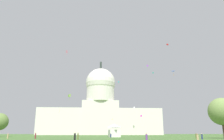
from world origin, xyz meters
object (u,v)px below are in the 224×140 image
Objects in this scene: kite_turquoise_high at (153,73)px; kite_lime_mid at (69,96)px; person_navy_near_tent at (111,135)px; capitol_building at (100,110)px; kite_violet_mid at (148,66)px; kite_pink_high at (67,52)px; tree_west_near at (0,122)px; person_tan_deep_crowd at (198,138)px; person_olive_edge_west at (196,136)px; kite_red_high at (167,45)px; person_purple_front_center at (147,137)px; kite_cyan_mid at (119,82)px; kite_white_mid at (134,108)px; person_olive_mid_right at (78,136)px; person_maroon_back_center at (35,136)px; person_olive_back_left at (146,135)px; kite_gold_low at (60,110)px; person_tan_aisle_center at (8,136)px; kite_blue_mid at (173,72)px; event_tent at (114,130)px; person_navy_back_right at (202,137)px; person_black_near_tree_west at (75,137)px; kite_magenta_low at (141,116)px; kite_yellow_low at (113,120)px; tree_east_mid at (222,112)px.

kite_turquoise_high is 0.47× the size of kite_lime_mid.
person_navy_near_tent is at bearing -101.67° from kite_turquoise_high.
capitol_building is 127.19× the size of kite_violet_mid.
person_navy_near_tent is at bearing 179.76° from kite_pink_high.
kite_violet_mid is at bearing -1.28° from tree_west_near.
person_olive_edge_west is at bearing -124.63° from person_tan_deep_crowd.
kite_red_high is (-2.92, -43.99, 4.31)m from kite_turquoise_high.
person_purple_front_center is 96.53m from kite_cyan_mid.
kite_pink_high is 1.90× the size of kite_white_mid.
person_maroon_back_center is (-12.90, 10.46, 0.02)m from person_olive_mid_right.
kite_pink_high is (-45.85, 43.30, 41.50)m from person_olive_edge_west.
person_olive_back_left is 59.11m from kite_red_high.
kite_red_high is at bearing 168.10° from kite_cyan_mid.
person_tan_deep_crowd is at bearing -125.32° from kite_gold_low.
kite_turquoise_high is at bearing 96.63° from person_tan_aisle_center.
kite_cyan_mid is (-23.60, 33.94, 2.20)m from kite_blue_mid.
event_tent is 38.66m from kite_violet_mid.
person_tan_deep_crowd is 83.87m from kite_red_high.
kite_pink_high is 1.19× the size of kite_gold_low.
person_olive_back_left is 42.01m from kite_lime_mid.
person_purple_front_center is 70.24m from kite_violet_mid.
tree_west_near is 87.46m from person_navy_back_right.
person_black_near_tree_west is at bearing -146.17° from person_olive_mid_right.
person_navy_back_right is at bearing 9.71° from person_navy_near_tent.
person_purple_front_center is 93.25m from kite_magenta_low.
person_black_near_tree_west is at bearing -179.29° from person_olive_edge_west.
kite_turquoise_high is at bearing 126.15° from person_navy_near_tent.
kite_turquoise_high reaches higher than person_tan_aisle_center.
person_olive_edge_west is (47.74, -0.34, -0.11)m from person_maroon_back_center.
kite_red_high reaches higher than kite_magenta_low.
person_black_near_tree_west is 1.66× the size of kite_red_high.
kite_red_high reaches higher than person_olive_edge_west.
kite_yellow_low is at bearing -47.26° from kite_magenta_low.
kite_violet_mid is at bearing -91.66° from kite_turquoise_high.
kite_gold_low is at bearing 67.74° from person_olive_back_left.
kite_lime_mid is (-53.60, -50.48, -25.33)m from kite_turquoise_high.
tree_east_mid is 94.79m from kite_turquoise_high.
tree_west_near is 67.45m from person_olive_back_left.
person_maroon_back_center is 0.64× the size of kite_lime_mid.
person_tan_deep_crowd is at bearing 135.83° from person_maroon_back_center.
person_tan_aisle_center reaches higher than person_purple_front_center.
person_olive_edge_west is 105.74m from kite_gold_low.
tree_east_mid is at bearing -178.54° from kite_yellow_low.
kite_violet_mid is (-1.90, 48.86, 33.71)m from person_navy_back_right.
capitol_building is at bearing -54.87° from kite_pink_high.
tree_west_near is 111.64m from kite_white_mid.
kite_cyan_mid reaches higher than kite_magenta_low.
kite_magenta_low is at bearing 28.24° from person_olive_back_left.
event_tent is 4.85× the size of person_tan_aisle_center.
person_navy_back_right is 1.76× the size of kite_violet_mid.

